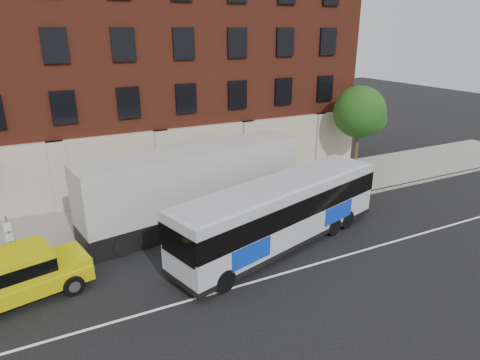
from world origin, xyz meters
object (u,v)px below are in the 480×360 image
street_tree (360,114)px  city_bus (281,211)px  sign_pole (10,239)px  shipping_container (195,187)px  yellow_suv (13,274)px

street_tree → city_bus: (-10.46, -6.70, -2.61)m
sign_pole → city_bus: city_bus is taller
sign_pole → shipping_container: size_ratio=0.20×
sign_pole → shipping_container: bearing=6.0°
street_tree → city_bus: size_ratio=0.51×
sign_pole → yellow_suv: (0.08, -2.65, -0.30)m
sign_pole → street_tree: bearing=8.6°
city_bus → shipping_container: (-2.72, 4.29, 0.22)m
street_tree → yellow_suv: bearing=-164.8°
yellow_suv → shipping_container: bearing=22.1°
city_bus → yellow_suv: (-11.50, 0.71, -0.64)m
street_tree → yellow_suv: street_tree is taller
shipping_container → city_bus: bearing=-57.6°
sign_pole → city_bus: (11.58, -3.36, 0.35)m
sign_pole → shipping_container: (8.87, 0.93, 0.57)m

